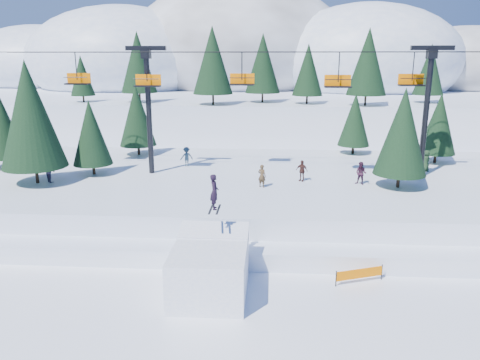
# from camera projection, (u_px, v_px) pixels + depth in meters

# --- Properties ---
(ground) EXTENTS (160.00, 160.00, 0.00)m
(ground) POSITION_uv_depth(u_px,v_px,m) (247.00, 320.00, 21.97)
(ground) COLOR white
(ground) RESTS_ON ground
(mid_shelf) EXTENTS (70.00, 22.00, 2.50)m
(mid_shelf) POSITION_uv_depth(u_px,v_px,m) (259.00, 189.00, 39.01)
(mid_shelf) COLOR white
(mid_shelf) RESTS_ON ground
(berm) EXTENTS (70.00, 6.00, 1.10)m
(berm) POSITION_uv_depth(u_px,v_px,m) (254.00, 243.00, 29.55)
(berm) COLOR white
(berm) RESTS_ON ground
(mountain_ridge) EXTENTS (119.00, 60.22, 26.46)m
(mountain_ridge) POSITION_uv_depth(u_px,v_px,m) (241.00, 69.00, 90.57)
(mountain_ridge) COLOR white
(mountain_ridge) RESTS_ON ground
(jump_kicker) EXTENTS (3.78, 5.15, 6.03)m
(jump_kicker) POSITION_uv_depth(u_px,v_px,m) (210.00, 268.00, 24.13)
(jump_kicker) COLOR white
(jump_kicker) RESTS_ON ground
(chairlift) EXTENTS (46.00, 3.21, 10.28)m
(chairlift) POSITION_uv_depth(u_px,v_px,m) (285.00, 91.00, 36.85)
(chairlift) COLOR black
(chairlift) RESTS_ON mid_shelf
(conifer_stand) EXTENTS (61.17, 17.07, 9.29)m
(conifer_stand) POSITION_uv_depth(u_px,v_px,m) (295.00, 121.00, 37.02)
(conifer_stand) COLOR black
(conifer_stand) RESTS_ON mid_shelf
(distant_skiers) EXTENTS (31.10, 7.29, 1.81)m
(distant_skiers) POSITION_uv_depth(u_px,v_px,m) (255.00, 166.00, 37.94)
(distant_skiers) COLOR #40221D
(distant_skiers) RESTS_ON mid_shelf
(banner_near) EXTENTS (2.68, 1.04, 0.90)m
(banner_near) POSITION_uv_depth(u_px,v_px,m) (359.00, 274.00, 25.40)
(banner_near) COLOR black
(banner_near) RESTS_ON ground
(banner_far) EXTENTS (2.73, 0.90, 0.90)m
(banner_far) POSITION_uv_depth(u_px,v_px,m) (412.00, 262.00, 26.88)
(banner_far) COLOR black
(banner_far) RESTS_ON ground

